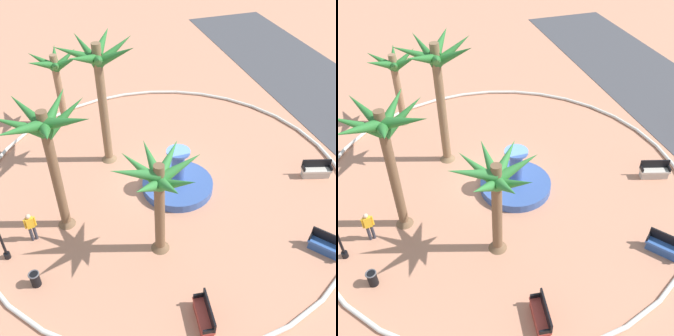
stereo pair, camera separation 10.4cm
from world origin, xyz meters
TOP-DOWN VIEW (x-y plane):
  - ground_plane at (0.00, 0.00)m, footprint 80.00×80.00m
  - plaza_curb at (0.00, 0.00)m, footprint 19.96×19.96m
  - fountain at (0.89, 0.48)m, footprint 3.75×3.75m
  - palm_tree_near_fountain at (-7.53, -4.47)m, footprint 3.43×3.32m
  - palm_tree_by_curb at (-2.73, -2.50)m, footprint 4.18×4.18m
  - palm_tree_mid_plaza at (1.67, -5.47)m, footprint 4.04×4.01m
  - palm_tree_far_side at (4.45, -1.60)m, footprint 3.80×3.87m
  - bench_east at (8.43, -1.07)m, footprint 1.65×0.70m
  - bench_west at (2.29, 8.08)m, footprint 0.92×1.68m
  - bench_north at (6.98, 5.43)m, footprint 1.57×1.37m
  - trash_bin at (4.74, -7.09)m, footprint 0.46×0.46m
  - person_cyclist_helmet at (2.18, -7.01)m, footprint 0.25×0.52m

SIDE VIEW (x-z plane):
  - ground_plane at x=0.00m, z-range 0.00..0.00m
  - plaza_curb at x=0.00m, z-range 0.00..0.20m
  - fountain at x=0.89m, z-range -0.91..1.59m
  - bench_east at x=8.43m, z-range -0.15..0.85m
  - bench_west at x=2.29m, z-range -0.15..0.85m
  - bench_north at x=6.98m, z-range -0.15..0.85m
  - trash_bin at x=4.74m, z-range 0.02..0.75m
  - person_cyclist_helmet at x=2.18m, z-range 0.10..1.72m
  - palm_tree_near_fountain at x=-7.53m, z-range 1.13..6.11m
  - palm_tree_far_side at x=4.45m, z-range 1.33..6.43m
  - palm_tree_mid_plaza at x=1.67m, z-range 1.76..8.34m
  - palm_tree_by_curb at x=-2.73m, z-range 1.84..9.10m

